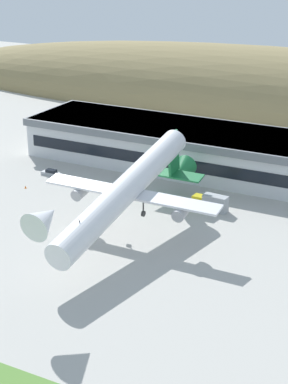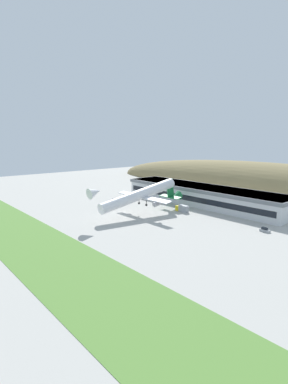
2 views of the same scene
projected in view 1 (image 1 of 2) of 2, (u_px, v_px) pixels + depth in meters
name	position (u px, v px, depth m)	size (l,w,h in m)	color
ground_plane	(74.00, 235.00, 122.03)	(378.91, 378.91, 0.00)	#ADAAA3
terminal_building	(225.00, 151.00, 152.18)	(101.27, 22.76, 10.02)	silver
cargo_airplane	(127.00, 190.00, 117.44)	(35.44, 55.89, 14.06)	silver
service_car_0	(51.00, 173.00, 152.86)	(4.58, 1.88, 1.41)	#999EA3
fuel_truck	(211.00, 203.00, 132.91)	(7.76, 2.78, 3.40)	gold
traffic_cone_0	(26.00, 187.00, 144.99)	(0.52, 0.52, 0.58)	orange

